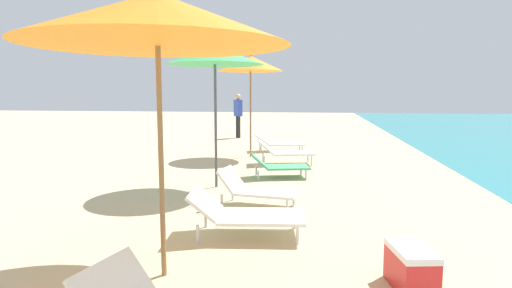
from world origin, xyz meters
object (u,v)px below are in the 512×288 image
Objects in this scene: umbrella_farthest at (250,64)px; cooler_box at (411,268)px; umbrella_second at (157,20)px; lounger_farthest_inland at (285,151)px; umbrella_third at (215,56)px; lounger_third_shoreside at (279,165)px; lounger_farthest_shoreside at (279,143)px; lounger_third_inland at (256,189)px; lounger_second_shoreside at (245,213)px; person_walking_near at (238,111)px.

umbrella_farthest reaches higher than cooler_box.
lounger_farthest_inland is at bearing 84.71° from umbrella_second.
umbrella_third is (-0.46, 3.83, 0.03)m from umbrella_second.
lounger_third_shoreside is 2.21× the size of cooler_box.
lounger_farthest_shoreside is 9.10m from cooler_box.
umbrella_farthest is (-0.96, 5.13, 2.31)m from lounger_third_inland.
lounger_second_shoreside reaches higher than lounger_farthest_shoreside.
lounger_farthest_shoreside is (0.68, 5.10, -2.20)m from umbrella_third.
cooler_box is (1.75, -1.17, -0.09)m from lounger_second_shoreside.
person_walking_near reaches higher than lounger_third_shoreside.
lounger_second_shoreside is 0.92× the size of lounger_farthest_shoreside.
cooler_box is (1.70, -4.85, -0.06)m from lounger_third_shoreside.
person_walking_near is at bearing 93.72° from lounger_third_shoreside.
umbrella_second reaches higher than lounger_farthest_shoreside.
lounger_third_inland is at bearing 86.06° from lounger_second_shoreside.
person_walking_near is at bearing 101.31° from lounger_farthest_inland.
lounger_third_inland is 0.73× the size of person_walking_near.
lounger_third_shoreside is 0.82× the size of lounger_farthest_shoreside.
lounger_farthest_shoreside is (0.68, 1.21, -2.33)m from umbrella_farthest.
cooler_box is at bearing -109.80° from person_walking_near.
lounger_farthest_shoreside is at bearing 81.88° from lounger_third_shoreside.
person_walking_near reaches higher than lounger_third_inland.
lounger_farthest_shoreside is 0.92× the size of person_walking_near.
umbrella_third is 3.89m from umbrella_farthest.
umbrella_farthest reaches higher than umbrella_second.
lounger_third_shoreside is 0.75× the size of person_walking_near.
lounger_farthest_inland is at bearing 76.68° from lounger_third_shoreside.
umbrella_second reaches higher than lounger_third_shoreside.
cooler_box is at bearing -84.48° from lounger_third_shoreside.
umbrella_farthest reaches higher than lounger_second_shoreside.
lounger_second_shoreside is 7.70m from lounger_farthest_shoreside.
umbrella_farthest reaches higher than lounger_farthest_inland.
lounger_third_shoreside is (0.62, 4.92, -2.18)m from umbrella_second.
lounger_farthest_shoreside is at bearing 85.82° from lounger_second_shoreside.
lounger_second_shoreside reaches higher than lounger_third_shoreside.
umbrella_third is at bearing 135.61° from lounger_third_inland.
cooler_box is at bearing -46.22° from lounger_third_inland.
umbrella_second is at bearing -111.04° from lounger_third_shoreside.
umbrella_farthest is at bearing 97.31° from lounger_third_shoreside.
umbrella_second is 3.86m from umbrella_third.
umbrella_third reaches higher than person_walking_near.
umbrella_third is 5.59m from lounger_farthest_shoreside.
lounger_third_inland is 4.02m from lounger_farthest_inland.
umbrella_third is 2.69m from lounger_third_inland.
lounger_farthest_shoreside is (-0.40, 4.01, 0.00)m from lounger_third_shoreside.
lounger_second_shoreside is at bearing 65.28° from umbrella_second.
lounger_third_inland is 0.85× the size of lounger_farthest_inland.
lounger_third_inland is 6.35m from lounger_farthest_shoreside.
umbrella_second is 2.05× the size of lounger_third_shoreside.
umbrella_second is 1.68× the size of lounger_farthest_shoreside.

